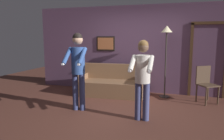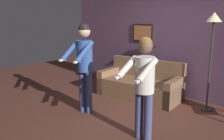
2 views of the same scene
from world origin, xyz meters
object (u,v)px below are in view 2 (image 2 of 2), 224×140
at_px(torchiere_lamp, 213,32).
at_px(couch, 140,86).
at_px(person_standing_left, 84,60).
at_px(person_standing_right, 144,80).

bearing_deg(torchiere_lamp, couch, -171.75).
xyz_separation_m(torchiere_lamp, person_standing_left, (-1.80, -1.72, -0.53)).
relative_size(torchiere_lamp, person_standing_left, 1.12).
xyz_separation_m(person_standing_left, person_standing_right, (1.49, -0.18, -0.11)).
bearing_deg(person_standing_right, torchiere_lamp, 80.82).
bearing_deg(couch, torchiere_lamp, 8.25).
xyz_separation_m(couch, person_standing_right, (1.19, -1.68, 0.69)).
height_order(couch, person_standing_left, person_standing_left).
bearing_deg(person_standing_left, couch, 78.84).
bearing_deg(couch, person_standing_right, -54.69).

